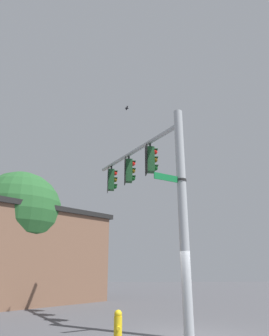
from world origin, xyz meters
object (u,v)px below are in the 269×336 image
(traffic_light_nearest_pole, at_px, (151,160))
(fire_hydrant, at_px, (118,325))
(traffic_light_mid_outer, at_px, (112,180))
(bird_flying, at_px, (127,108))
(street_name_sign, at_px, (175,179))
(traffic_light_mid_inner, at_px, (129,171))

(traffic_light_nearest_pole, xyz_separation_m, fire_hydrant, (1.61, -1.31, -5.75))
(traffic_light_mid_outer, bearing_deg, bird_flying, 22.00)
(traffic_light_nearest_pole, distance_m, bird_flying, 3.65)
(traffic_light_mid_outer, distance_m, bird_flying, 3.59)
(street_name_sign, relative_size, bird_flying, 4.07)
(traffic_light_mid_inner, relative_size, bird_flying, 4.43)
(traffic_light_nearest_pole, distance_m, street_name_sign, 2.26)
(traffic_light_mid_outer, distance_m, fire_hydrant, 7.42)
(traffic_light_nearest_pole, xyz_separation_m, street_name_sign, (1.75, 0.55, -1.32))
(bird_flying, bearing_deg, fire_hydrant, -7.50)
(traffic_light_mid_outer, xyz_separation_m, street_name_sign, (4.82, 2.06, -1.32))
(bird_flying, bearing_deg, street_name_sign, 23.64)
(traffic_light_nearest_pole, xyz_separation_m, traffic_light_mid_inner, (-1.54, -0.76, 0.00))
(traffic_light_mid_outer, bearing_deg, street_name_sign, 23.12)
(traffic_light_nearest_pole, bearing_deg, street_name_sign, 17.34)
(traffic_light_mid_inner, bearing_deg, bird_flying, -92.33)
(traffic_light_mid_outer, relative_size, bird_flying, 4.43)
(street_name_sign, relative_size, fire_hydrant, 1.46)
(street_name_sign, bearing_deg, traffic_light_nearest_pole, -162.66)
(traffic_light_mid_inner, xyz_separation_m, street_name_sign, (3.29, 1.30, -1.32))
(bird_flying, relative_size, fire_hydrant, 0.36)
(traffic_light_nearest_pole, relative_size, traffic_light_mid_inner, 1.00)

